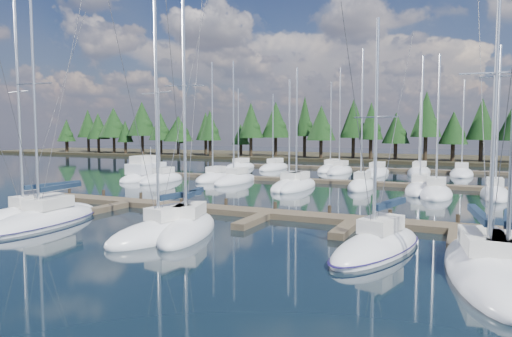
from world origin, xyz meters
The scene contains 14 objects.
ground centered at (0.00, 30.00, 0.00)m, with size 260.00×260.00×0.00m, color black.
far_shore centered at (0.00, 90.00, 0.30)m, with size 220.00×30.00×0.60m, color #2D2819.
main_dock centered at (0.00, 17.36, 0.20)m, with size 44.00×6.13×0.90m.
back_docks centered at (0.00, 49.58, 0.20)m, with size 50.00×21.80×0.40m.
front_sailboat_0 centered at (-13.73, 9.91, 0.30)m, with size 4.23×10.00×15.36m.
front_sailboat_1 centered at (-11.88, 9.40, 0.29)m, with size 4.21×9.61×16.05m.
front_sailboat_2 centered at (-2.14, 10.95, 0.31)m, with size 4.62×8.24×15.34m.
front_sailboat_3 centered at (-2.90, 9.71, 0.30)m, with size 4.16×7.98×14.51m.
front_sailboat_4 centered at (8.51, 11.40, 0.28)m, with size 4.70×8.84×11.96m.
front_sailboat_5 centered at (13.16, 9.48, 0.28)m, with size 4.35×10.66×14.79m.
front_sailboat_6 centered at (13.92, 9.36, 0.30)m, with size 3.35×8.42×14.54m.
back_sailboat_rows centered at (-0.28, 45.51, 0.26)m, with size 46.17×33.50×16.07m.
motor_yacht_left centered at (-23.82, 34.75, 0.53)m, with size 3.69×9.87×4.87m.
tree_line centered at (-2.87, 80.26, 7.48)m, with size 183.37×11.84×13.37m.
Camera 1 is at (12.24, -10.98, 5.88)m, focal length 32.00 mm.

